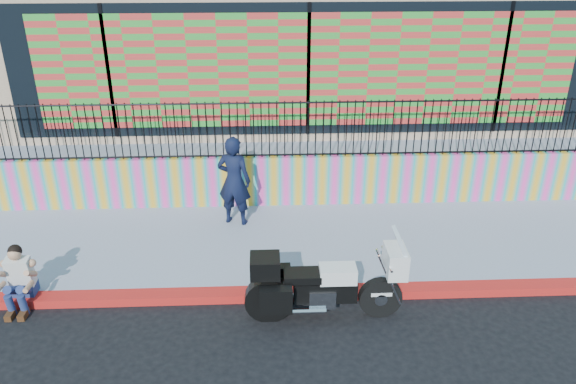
{
  "coord_description": "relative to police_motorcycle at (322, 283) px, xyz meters",
  "views": [
    {
      "loc": [
        -0.95,
        -7.74,
        5.59
      ],
      "look_at": [
        -0.56,
        1.2,
        1.38
      ],
      "focal_mm": 35.0,
      "sensor_mm": 36.0,
      "label": 1
    }
  ],
  "objects": [
    {
      "name": "ground",
      "position": [
        0.11,
        0.54,
        -0.63
      ],
      "size": [
        90.0,
        90.0,
        0.0
      ],
      "primitive_type": "plane",
      "color": "black",
      "rests_on": "ground"
    },
    {
      "name": "red_curb",
      "position": [
        0.11,
        0.54,
        -0.56
      ],
      "size": [
        16.0,
        0.3,
        0.15
      ],
      "primitive_type": "cube",
      "color": "#B30C22",
      "rests_on": "ground"
    },
    {
      "name": "sidewalk",
      "position": [
        0.11,
        2.19,
        -0.56
      ],
      "size": [
        16.0,
        3.0,
        0.15
      ],
      "primitive_type": "cube",
      "color": "#868BA1",
      "rests_on": "ground"
    },
    {
      "name": "mural_wall",
      "position": [
        0.11,
        3.79,
        0.07
      ],
      "size": [
        16.0,
        0.2,
        1.1
      ],
      "primitive_type": "cube",
      "color": "#FF43AE",
      "rests_on": "sidewalk"
    },
    {
      "name": "metal_fence",
      "position": [
        0.11,
        3.79,
        1.22
      ],
      "size": [
        15.8,
        0.04,
        1.2
      ],
      "primitive_type": null,
      "color": "black",
      "rests_on": "mural_wall"
    },
    {
      "name": "elevated_platform",
      "position": [
        0.11,
        8.89,
        -0.01
      ],
      "size": [
        16.0,
        10.0,
        1.25
      ],
      "primitive_type": "cube",
      "color": "#868BA1",
      "rests_on": "ground"
    },
    {
      "name": "storefront_building",
      "position": [
        0.11,
        8.67,
        2.62
      ],
      "size": [
        14.0,
        8.06,
        4.0
      ],
      "color": "tan",
      "rests_on": "elevated_platform"
    },
    {
      "name": "police_motorcycle",
      "position": [
        0.0,
        0.0,
        0.0
      ],
      "size": [
        2.43,
        0.8,
        1.51
      ],
      "color": "black",
      "rests_on": "ground"
    },
    {
      "name": "police_officer",
      "position": [
        -1.47,
        2.97,
        0.44
      ],
      "size": [
        0.77,
        0.61,
        1.85
      ],
      "primitive_type": "imported",
      "rotation": [
        0.0,
        0.0,
        2.86
      ],
      "color": "black",
      "rests_on": "sidewalk"
    },
    {
      "name": "seated_man",
      "position": [
        -4.83,
        0.45,
        -0.18
      ],
      "size": [
        0.54,
        0.71,
        1.06
      ],
      "color": "navy",
      "rests_on": "ground"
    }
  ]
}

